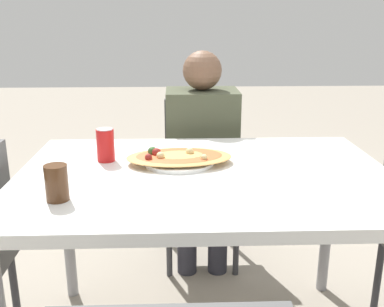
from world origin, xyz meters
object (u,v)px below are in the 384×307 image
at_px(chair_far_seated, 201,172).
at_px(dining_table, 205,191).
at_px(drink_glass, 57,183).
at_px(pizza_main, 179,158).
at_px(soda_can, 105,145).
at_px(person_seated, 202,146).

bearing_deg(chair_far_seated, dining_table, 87.90).
bearing_deg(dining_table, drink_glass, -153.10).
bearing_deg(pizza_main, dining_table, -49.41).
height_order(dining_table, soda_can, soda_can).
distance_m(chair_far_seated, person_seated, 0.21).
xyz_separation_m(dining_table, pizza_main, (-0.09, 0.11, 0.09)).
height_order(dining_table, chair_far_seated, chair_far_seated).
bearing_deg(chair_far_seated, person_seated, 90.00).
distance_m(person_seated, pizza_main, 0.59).
distance_m(chair_far_seated, soda_can, 0.82).
height_order(chair_far_seated, drink_glass, drink_glass).
relative_size(dining_table, soda_can, 10.52).
distance_m(dining_table, chair_far_seated, 0.81).
relative_size(soda_can, drink_glass, 1.14).
xyz_separation_m(person_seated, soda_can, (-0.39, -0.53, 0.16)).
xyz_separation_m(dining_table, person_seated, (0.03, 0.67, -0.03)).
bearing_deg(soda_can, chair_far_seated, 58.37).
bearing_deg(chair_far_seated, soda_can, 58.37).
relative_size(chair_far_seated, drink_glass, 7.81).
relative_size(person_seated, soda_can, 8.98).
xyz_separation_m(pizza_main, soda_can, (-0.27, 0.04, 0.04)).
height_order(person_seated, soda_can, person_seated).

